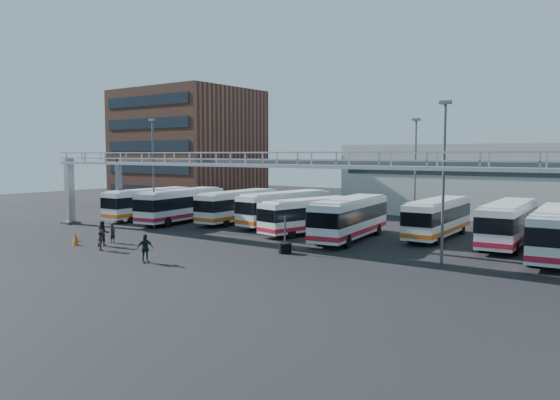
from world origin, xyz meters
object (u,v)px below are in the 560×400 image
Objects in this scene: bus_1 at (181,204)px; bus_7 at (508,222)px; tire_stack at (285,247)px; pedestrian_b at (103,234)px; pedestrian_a at (113,233)px; light_pole_mid at (444,174)px; bus_2 at (238,205)px; bus_6 at (438,217)px; pedestrian_d at (145,248)px; cone_left at (76,240)px; light_pole_left at (153,167)px; pedestrian_c at (101,240)px; bus_3 at (285,207)px; bus_8 at (557,231)px; bus_5 at (350,217)px; bus_0 at (150,202)px; cone_right at (75,237)px; bus_4 at (310,214)px; light_pole_back at (415,167)px.

bus_1 reaches higher than bus_7.
pedestrian_b is at bearing -156.01° from tire_stack.
pedestrian_a is 0.80× the size of pedestrian_b.
bus_7 is 5.84× the size of pedestrian_b.
light_pole_mid is 25.23m from pedestrian_a.
bus_2 reaches higher than pedestrian_a.
bus_6 is (24.64, 5.26, -0.08)m from bus_1.
pedestrian_d is 9.64m from cone_left.
bus_7 is at bearing 16.32° from light_pole_left.
pedestrian_c is 0.83× the size of pedestrian_d.
pedestrian_a is at bearing -92.24° from bus_2.
bus_3 reaches higher than pedestrian_b.
bus_8 is 34.31m from cone_left.
bus_5 is 1.07× the size of bus_6.
bus_7 is 7.26× the size of pedestrian_a.
pedestrian_b is at bearing 93.77° from pedestrian_d.
bus_6 is 14.41m from tire_stack.
cone_left is (8.55, -14.51, -1.42)m from bus_0.
bus_6 is 29.44m from cone_right.
bus_3 reaches higher than tire_stack.
bus_0 is 35.56m from bus_7.
bus_1 is 15.39× the size of cone_left.
pedestrian_d is at bearing -74.39° from bus_3.
bus_3 is 19.22m from cone_right.
bus_0 is 15.45m from bus_3.
bus_5 is at bearing 13.08° from light_pole_left.
bus_7 is at bearing -0.53° from bus_2.
tire_stack is at bearing -137.88° from bus_7.
bus_4 is 19.21m from cone_left.
light_pole_back is 10.52m from bus_5.
bus_7 is at bearing 45.62° from tire_stack.
bus_7 is 4.24× the size of tire_stack.
pedestrian_d is (13.12, -15.66, -0.95)m from bus_1.
pedestrian_b is at bearing -2.17° from cone_right.
light_pole_back reaches higher than pedestrian_c.
bus_2 is 15.65× the size of cone_right.
light_pole_mid is 5.34× the size of pedestrian_b.
pedestrian_c is (-17.54, -19.87, -1.03)m from bus_6.
bus_4 is (13.96, 5.40, -4.03)m from light_pole_left.
bus_6 is at bearing -8.13° from pedestrian_d.
bus_3 is 24.36m from bus_8.
pedestrian_c is (6.38, -10.45, -4.97)m from light_pole_left.
light_pole_back is at bearing 18.95° from bus_2.
light_pole_mid is 11.50m from bus_5.
tire_stack is (8.45, -11.76, -1.39)m from bus_3.
bus_2 is at bearing 179.96° from bus_4.
light_pole_back is 17.74m from bus_2.
bus_6 is 10.38m from bus_8.
bus_0 reaches higher than pedestrian_a.
bus_8 reaches higher than bus_7.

